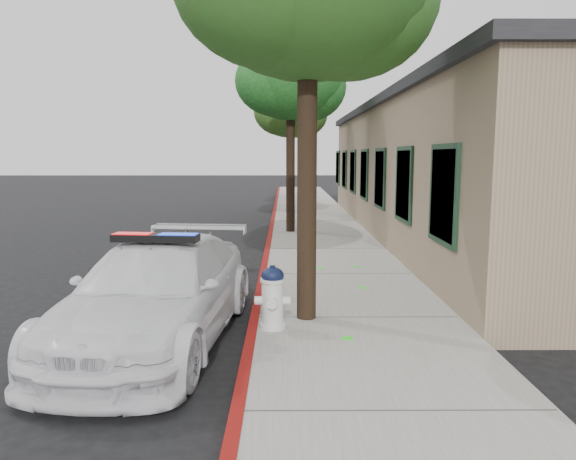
# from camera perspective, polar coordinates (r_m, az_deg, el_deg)

# --- Properties ---
(ground) EXTENTS (120.00, 120.00, 0.00)m
(ground) POSITION_cam_1_polar(r_m,az_deg,el_deg) (8.31, -4.00, -10.27)
(ground) COLOR black
(ground) RESTS_ON ground
(sidewalk) EXTENTS (3.20, 60.00, 0.15)m
(sidewalk) POSITION_cam_1_polar(r_m,az_deg,el_deg) (11.21, 5.20, -5.03)
(sidewalk) COLOR gray
(sidewalk) RESTS_ON ground
(red_curb) EXTENTS (0.14, 60.00, 0.16)m
(red_curb) POSITION_cam_1_polar(r_m,az_deg,el_deg) (11.17, -2.72, -5.03)
(red_curb) COLOR maroon
(red_curb) RESTS_ON ground
(clapboard_building) EXTENTS (7.30, 20.89, 4.24)m
(clapboard_building) POSITION_cam_1_polar(r_m,az_deg,el_deg) (17.97, 19.87, 6.05)
(clapboard_building) COLOR #8D7E5C
(clapboard_building) RESTS_ON ground
(police_car) EXTENTS (2.47, 5.07, 1.54)m
(police_car) POSITION_cam_1_polar(r_m,az_deg,el_deg) (7.69, -13.76, -6.46)
(police_car) COLOR white
(police_car) RESTS_ON ground
(fire_hydrant) EXTENTS (0.51, 0.45, 0.91)m
(fire_hydrant) POSITION_cam_1_polar(r_m,az_deg,el_deg) (7.64, -1.65, -7.15)
(fire_hydrant) COLOR silver
(fire_hydrant) RESTS_ON sidewalk
(street_tree_mid) EXTENTS (3.50, 3.32, 6.33)m
(street_tree_mid) POSITION_cam_1_polar(r_m,az_deg,el_deg) (17.28, 0.32, 15.76)
(street_tree_mid) COLOR black
(street_tree_mid) RESTS_ON sidewalk
(street_tree_far) EXTENTS (3.17, 3.07, 5.75)m
(street_tree_far) POSITION_cam_1_polar(r_m,az_deg,el_deg) (23.11, 0.22, 12.69)
(street_tree_far) COLOR black
(street_tree_far) RESTS_ON sidewalk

